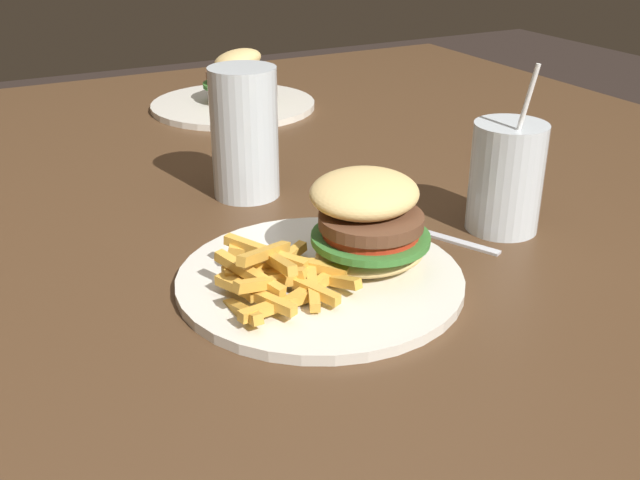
{
  "coord_description": "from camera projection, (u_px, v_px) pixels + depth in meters",
  "views": [
    {
      "loc": [
        -0.32,
        -0.78,
        1.04
      ],
      "look_at": [
        -0.04,
        -0.24,
        0.75
      ],
      "focal_mm": 42.0,
      "sensor_mm": 36.0,
      "label": 1
    }
  ],
  "objects": [
    {
      "name": "dining_table",
      "position": [
        261.0,
        246.0,
        0.93
      ],
      "size": [
        1.47,
        1.38,
        0.71
      ],
      "color": "#4C331E",
      "rests_on": "ground_plane"
    },
    {
      "name": "meal_plate_near",
      "position": [
        341.0,
        251.0,
        0.69
      ],
      "size": [
        0.27,
        0.27,
        0.1
      ],
      "color": "silver",
      "rests_on": "dining_table"
    },
    {
      "name": "beer_glass",
      "position": [
        244.0,
        136.0,
        0.87
      ],
      "size": [
        0.08,
        0.08,
        0.15
      ],
      "color": "silver",
      "rests_on": "dining_table"
    },
    {
      "name": "juice_glass",
      "position": [
        506.0,
        181.0,
        0.79
      ],
      "size": [
        0.08,
        0.08,
        0.18
      ],
      "color": "silver",
      "rests_on": "dining_table"
    },
    {
      "name": "spoon",
      "position": [
        398.0,
        221.0,
        0.81
      ],
      "size": [
        0.09,
        0.15,
        0.01
      ],
      "rotation": [
        0.0,
        0.0,
        2.02
      ],
      "color": "silver",
      "rests_on": "dining_table"
    },
    {
      "name": "meal_plate_far",
      "position": [
        234.0,
        92.0,
        1.24
      ],
      "size": [
        0.27,
        0.27,
        0.1
      ],
      "color": "silver",
      "rests_on": "dining_table"
    }
  ]
}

